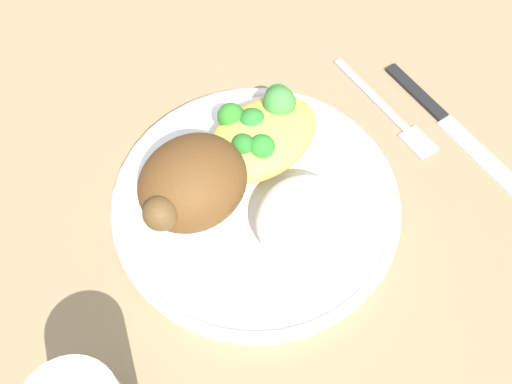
{
  "coord_description": "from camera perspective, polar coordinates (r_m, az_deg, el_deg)",
  "views": [
    {
      "loc": [
        0.17,
        0.19,
        0.46
      ],
      "look_at": [
        0.0,
        0.0,
        0.03
      ],
      "focal_mm": 41.68,
      "sensor_mm": 36.0,
      "label": 1
    }
  ],
  "objects": [
    {
      "name": "mac_cheese_with_broccoli",
      "position": [
        0.53,
        0.53,
        5.63
      ],
      "size": [
        0.11,
        0.08,
        0.05
      ],
      "color": "#E0BE4E",
      "rests_on": "plate"
    },
    {
      "name": "rice_pile",
      "position": [
        0.48,
        4.85,
        -2.6
      ],
      "size": [
        0.08,
        0.08,
        0.04
      ],
      "primitive_type": "ellipsoid",
      "color": "white",
      "rests_on": "plate"
    },
    {
      "name": "plate",
      "position": [
        0.52,
        0.0,
        -1.05
      ],
      "size": [
        0.25,
        0.25,
        0.02
      ],
      "color": "white",
      "rests_on": "ground_plane"
    },
    {
      "name": "ground_plane",
      "position": [
        0.53,
        0.0,
        -1.56
      ],
      "size": [
        2.0,
        2.0,
        0.0
      ],
      "primitive_type": "plane",
      "color": "#957A56"
    },
    {
      "name": "roasted_chicken",
      "position": [
        0.48,
        -6.2,
        0.8
      ],
      "size": [
        0.1,
        0.08,
        0.07
      ],
      "color": "brown",
      "rests_on": "plate"
    },
    {
      "name": "fork",
      "position": [
        0.6,
        12.54,
        7.64
      ],
      "size": [
        0.03,
        0.14,
        0.01
      ],
      "color": "#B2B2B7",
      "rests_on": "ground_plane"
    },
    {
      "name": "knife",
      "position": [
        0.61,
        17.51,
        6.9
      ],
      "size": [
        0.04,
        0.19,
        0.01
      ],
      "color": "black",
      "rests_on": "ground_plane"
    }
  ]
}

